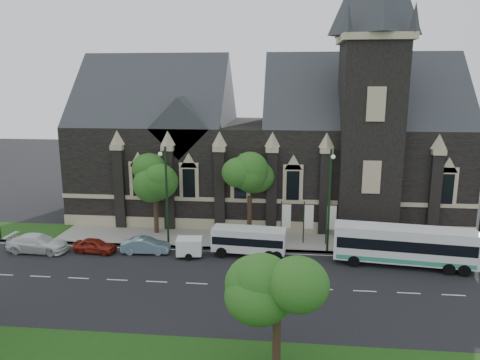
# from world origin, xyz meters

# --- Properties ---
(ground) EXTENTS (160.00, 160.00, 0.00)m
(ground) POSITION_xyz_m (0.00, 0.00, 0.00)
(ground) COLOR black
(ground) RESTS_ON ground
(sidewalk) EXTENTS (80.00, 5.00, 0.15)m
(sidewalk) POSITION_xyz_m (0.00, 9.50, 0.07)
(sidewalk) COLOR gray
(sidewalk) RESTS_ON ground
(museum) EXTENTS (40.00, 17.70, 29.90)m
(museum) POSITION_xyz_m (5.12, 18.78, 8.17)
(museum) COLOR black
(museum) RESTS_ON ground
(tree_park_east) EXTENTS (3.40, 3.40, 6.28)m
(tree_park_east) POSITION_xyz_m (6.18, -9.32, 4.62)
(tree_park_east) COLOR black
(tree_park_east) RESTS_ON ground
(tree_walk_right) EXTENTS (4.08, 4.08, 7.80)m
(tree_walk_right) POSITION_xyz_m (3.21, 10.71, 5.82)
(tree_walk_right) COLOR black
(tree_walk_right) RESTS_ON ground
(tree_walk_left) EXTENTS (3.91, 3.91, 7.64)m
(tree_walk_left) POSITION_xyz_m (-5.80, 10.70, 5.73)
(tree_walk_left) COLOR black
(tree_walk_left) RESTS_ON ground
(street_lamp_near) EXTENTS (0.36, 1.88, 9.00)m
(street_lamp_near) POSITION_xyz_m (10.00, 7.09, 5.11)
(street_lamp_near) COLOR black
(street_lamp_near) RESTS_ON ground
(street_lamp_mid) EXTENTS (0.36, 1.88, 9.00)m
(street_lamp_mid) POSITION_xyz_m (-4.00, 7.09, 5.11)
(street_lamp_mid) COLOR black
(street_lamp_mid) RESTS_ON ground
(banner_flag_left) EXTENTS (0.90, 0.10, 4.00)m
(banner_flag_left) POSITION_xyz_m (6.29, 9.00, 2.38)
(banner_flag_left) COLOR black
(banner_flag_left) RESTS_ON ground
(banner_flag_center) EXTENTS (0.90, 0.10, 4.00)m
(banner_flag_center) POSITION_xyz_m (8.29, 9.00, 2.38)
(banner_flag_center) COLOR black
(banner_flag_center) RESTS_ON ground
(banner_flag_right) EXTENTS (0.90, 0.10, 4.00)m
(banner_flag_right) POSITION_xyz_m (10.29, 9.00, 2.38)
(banner_flag_right) COLOR black
(banner_flag_right) RESTS_ON ground
(tour_coach) EXTENTS (11.00, 3.62, 3.15)m
(tour_coach) POSITION_xyz_m (15.75, 4.97, 1.72)
(tour_coach) COLOR white
(tour_coach) RESTS_ON ground
(shuttle_bus) EXTENTS (6.31, 2.68, 2.38)m
(shuttle_bus) POSITION_xyz_m (3.36, 5.88, 1.39)
(shuttle_bus) COLOR silver
(shuttle_bus) RESTS_ON ground
(box_trailer) EXTENTS (3.10, 1.83, 1.62)m
(box_trailer) POSITION_xyz_m (-1.60, 5.04, 0.92)
(box_trailer) COLOR white
(box_trailer) RESTS_ON ground
(sedan) EXTENTS (4.18, 1.72, 1.35)m
(sedan) POSITION_xyz_m (-5.51, 5.50, 0.67)
(sedan) COLOR #7EA1B6
(sedan) RESTS_ON ground
(car_far_red) EXTENTS (3.79, 1.81, 1.25)m
(car_far_red) POSITION_xyz_m (-9.89, 5.15, 0.63)
(car_far_red) COLOR maroon
(car_far_red) RESTS_ON ground
(car_far_white) EXTENTS (5.37, 2.38, 1.53)m
(car_far_white) POSITION_xyz_m (-14.86, 4.84, 0.77)
(car_far_white) COLOR silver
(car_far_white) RESTS_ON ground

